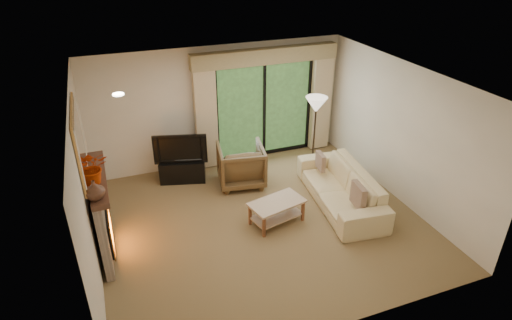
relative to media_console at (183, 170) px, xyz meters
name	(u,v)px	position (x,y,z in m)	size (l,w,h in m)	color
floor	(262,222)	(1.00, -1.95, -0.23)	(5.50, 5.50, 0.00)	olive
ceiling	(263,81)	(1.00, -1.95, 2.37)	(5.50, 5.50, 0.00)	silver
wall_back	(220,106)	(1.00, 0.55, 1.07)	(5.00, 5.00, 0.00)	beige
wall_front	(341,250)	(1.00, -4.45, 1.07)	(5.00, 5.00, 0.00)	beige
wall_left	(86,188)	(-1.75, -1.95, 1.07)	(5.00, 5.00, 0.00)	beige
wall_right	(401,133)	(3.75, -1.95, 1.07)	(5.00, 5.00, 0.00)	beige
fireplace	(101,214)	(-1.63, -1.75, 0.46)	(0.24, 1.70, 1.37)	gray
mirror	(79,142)	(-1.72, -1.75, 1.72)	(0.07, 1.45, 1.02)	#BE8A49
sliding_door	(264,110)	(2.00, 0.50, 0.87)	(2.26, 0.10, 2.16)	black
curtain_left	(206,116)	(0.65, 0.39, 0.97)	(0.45, 0.18, 2.35)	#D0B58E
curtain_right	(321,100)	(3.35, 0.39, 0.97)	(0.45, 0.18, 2.35)	#D0B58E
cornice	(266,56)	(2.00, 0.41, 2.09)	(3.20, 0.24, 0.32)	tan
media_console	(183,170)	(0.00, 0.00, 0.00)	(0.92, 0.41, 0.46)	black
tv	(181,147)	(0.00, 0.00, 0.54)	(1.06, 0.14, 0.61)	black
armchair	(241,165)	(1.09, -0.55, 0.19)	(0.90, 0.93, 0.84)	brown
sofa	(341,187)	(2.61, -1.90, 0.11)	(2.36, 0.92, 0.69)	beige
pillow_near	(358,196)	(2.53, -2.58, 0.35)	(0.11, 0.41, 0.41)	brown
pillow_far	(320,161)	(2.53, -1.22, 0.34)	(0.09, 0.34, 0.34)	brown
coffee_table	(277,212)	(1.24, -2.05, -0.01)	(0.96, 0.53, 0.43)	tan
floor_lamp	(314,135)	(2.71, -0.57, 0.60)	(0.45, 0.45, 1.67)	beige
vase	(94,190)	(-1.61, -2.40, 1.28)	(0.27, 0.27, 0.28)	#4C2D20
branches	(92,167)	(-1.61, -1.96, 1.39)	(0.46, 0.40, 0.51)	#B73406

